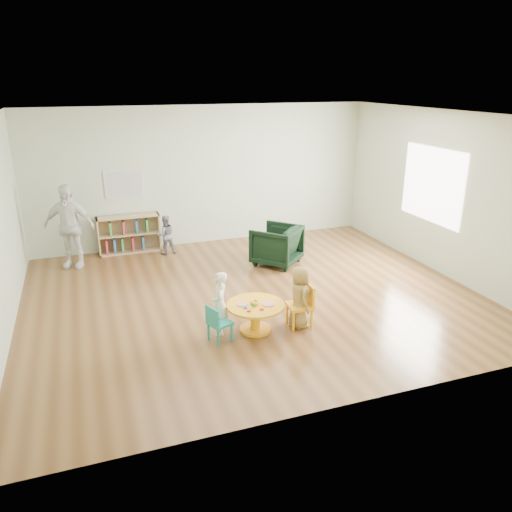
# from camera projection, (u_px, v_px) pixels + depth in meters

# --- Properties ---
(room) EXTENTS (7.10, 7.00, 2.80)m
(room) POSITION_uv_depth(u_px,v_px,m) (253.00, 179.00, 7.35)
(room) COLOR brown
(room) RESTS_ON ground
(activity_table) EXTENTS (0.79, 0.79, 0.44)m
(activity_table) POSITION_uv_depth(u_px,v_px,m) (255.00, 312.00, 6.81)
(activity_table) COLOR #FEAA15
(activity_table) RESTS_ON ground
(kid_chair_left) EXTENTS (0.35, 0.35, 0.51)m
(kid_chair_left) POSITION_uv_depth(u_px,v_px,m) (217.00, 322.00, 6.53)
(kid_chair_left) COLOR teal
(kid_chair_left) RESTS_ON ground
(kid_chair_right) EXTENTS (0.35, 0.35, 0.61)m
(kid_chair_right) POSITION_uv_depth(u_px,v_px,m) (303.00, 304.00, 6.93)
(kid_chair_right) COLOR #FEAA15
(kid_chair_right) RESTS_ON ground
(bookshelf) EXTENTS (1.20, 0.30, 0.75)m
(bookshelf) POSITION_uv_depth(u_px,v_px,m) (128.00, 234.00, 9.89)
(bookshelf) COLOR tan
(bookshelf) RESTS_ON ground
(alphabet_poster) EXTENTS (0.74, 0.01, 0.54)m
(alphabet_poster) POSITION_uv_depth(u_px,v_px,m) (124.00, 184.00, 9.67)
(alphabet_poster) COLOR silver
(alphabet_poster) RESTS_ON ground
(armchair) EXTENTS (1.12, 1.12, 0.73)m
(armchair) POSITION_uv_depth(u_px,v_px,m) (277.00, 245.00, 9.24)
(armchair) COLOR black
(armchair) RESTS_ON ground
(child_left) EXTENTS (0.30, 0.37, 0.89)m
(child_left) POSITION_uv_depth(u_px,v_px,m) (220.00, 303.00, 6.69)
(child_left) COLOR white
(child_left) RESTS_ON ground
(child_right) EXTENTS (0.31, 0.45, 0.89)m
(child_right) POSITION_uv_depth(u_px,v_px,m) (299.00, 297.00, 6.88)
(child_right) COLOR yellow
(child_right) RESTS_ON ground
(toddler) EXTENTS (0.40, 0.33, 0.78)m
(toddler) POSITION_uv_depth(u_px,v_px,m) (165.00, 235.00, 9.76)
(toddler) COLOR #161E38
(toddler) RESTS_ON ground
(adult_caretaker) EXTENTS (0.98, 0.66, 1.54)m
(adult_caretaker) POSITION_uv_depth(u_px,v_px,m) (69.00, 226.00, 8.97)
(adult_caretaker) COLOR white
(adult_caretaker) RESTS_ON ground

